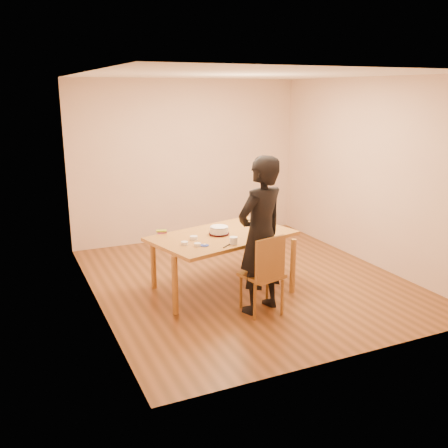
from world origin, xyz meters
name	(u,v)px	position (x,y,z in m)	size (l,w,h in m)	color
room_shell	(236,178)	(0.00, 0.34, 1.35)	(4.00, 4.50, 2.70)	#5A3516
dining_table	(222,236)	(-0.45, -0.20, 0.73)	(1.75, 1.04, 0.04)	brown
dining_chair	(262,275)	(-0.30, -0.98, 0.45)	(0.41, 0.41, 0.04)	brown
cake_plate	(219,234)	(-0.49, -0.18, 0.76)	(0.26, 0.26, 0.02)	#B20B30
cake	(219,230)	(-0.49, -0.18, 0.81)	(0.23, 0.23, 0.07)	white
frosting_dome	(219,226)	(-0.49, -0.18, 0.86)	(0.23, 0.23, 0.03)	white
frosting_tub	(234,240)	(-0.49, -0.63, 0.79)	(0.10, 0.10, 0.09)	white
frosting_lid	(204,245)	(-0.83, -0.55, 0.76)	(0.11, 0.11, 0.01)	#18309F
frosting_dollop	(204,244)	(-0.83, -0.55, 0.77)	(0.04, 0.04, 0.02)	white
ramekin_green	(197,245)	(-0.91, -0.53, 0.77)	(0.08, 0.08, 0.04)	white
ramekin_yellow	(194,238)	(-0.86, -0.26, 0.77)	(0.09, 0.09, 0.04)	white
ramekin_multi	(185,243)	(-1.03, -0.42, 0.77)	(0.08, 0.08, 0.04)	white
candy_box_pink	(162,232)	(-1.12, 0.17, 0.76)	(0.11, 0.06, 0.02)	#C12D6B
candy_box_green	(161,231)	(-1.13, 0.17, 0.78)	(0.13, 0.07, 0.02)	#3C991C
spatula	(227,246)	(-0.60, -0.67, 0.76)	(0.16, 0.01, 0.01)	black
person	(261,236)	(-0.30, -0.93, 0.91)	(0.67, 0.44, 1.83)	black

